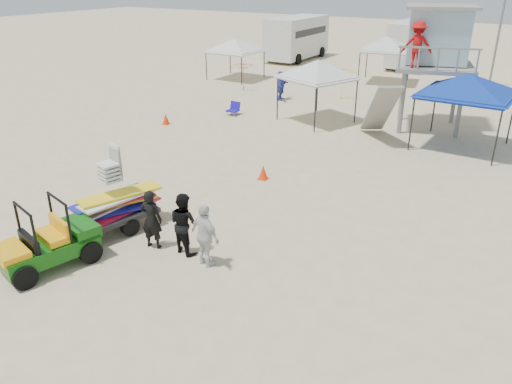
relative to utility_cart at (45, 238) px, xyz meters
The scene contains 20 objects.
ground 3.23m from the utility_cart, 16.78° to the left, with size 140.00×140.00×0.00m, color beige.
utility_cart is the anchor object (origin of this frame).
surf_trailer 2.33m from the utility_cart, 89.93° to the left, with size 1.75×2.53×2.12m.
man_left 2.54m from the utility_cart, 53.21° to the left, with size 0.58×0.38×1.59m, color black.
man_mid 3.29m from the utility_cart, 43.92° to the left, with size 0.78×0.61×1.61m, color black.
man_right 3.81m from the utility_cart, 32.25° to the left, with size 0.95×0.39×1.62m, color silver.
lifeguard_tower 17.71m from the utility_cart, 74.08° to the left, with size 3.96×3.96×5.14m.
canopy_blue 16.18m from the utility_cart, 65.33° to the left, with size 3.43×3.43×3.36m.
canopy_white_a 15.19m from the utility_cart, 89.72° to the left, with size 3.59×3.59×3.27m.
canopy_white_b 23.44m from the utility_cart, 112.13° to the left, with size 2.94×2.94×2.99m.
canopy_white_c 25.55m from the utility_cart, 89.97° to the left, with size 3.37×3.37×3.25m.
umbrella_a 19.93m from the utility_cart, 108.85° to the left, with size 1.82×1.85×1.67m, color #B22612.
umbrella_b 19.92m from the utility_cart, 91.78° to the left, with size 1.90×1.94×1.74m, color yellow.
cone_near 7.69m from the utility_cart, 77.81° to the left, with size 0.34×0.34×0.50m, color #FB3707.
cone_far 12.35m from the utility_cart, 117.44° to the left, with size 0.34×0.34×0.50m, color #FF2F08.
beach_chair_a 14.55m from the utility_cart, 105.55° to the left, with size 0.54×0.58×0.64m.
rv_far_left 32.20m from the utility_cart, 106.25° to the left, with size 2.64×6.80×3.25m.
rv_mid_left 32.41m from the utility_cart, 90.01° to the left, with size 2.65×6.50×3.25m.
light_pole_left 28.72m from the utility_cart, 77.87° to the left, with size 0.14×0.14×8.00m, color slate.
distant_beachgoers 20.46m from the utility_cart, 78.17° to the left, with size 16.75×16.00×1.66m.
Camera 1 is at (6.64, -7.17, 6.58)m, focal length 35.00 mm.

